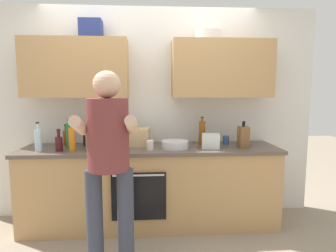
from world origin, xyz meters
TOP-DOWN VIEW (x-y plane):
  - ground_plane at (0.00, 0.00)m, footprint 12.00×12.00m
  - back_wall_unit at (-0.00, 0.27)m, footprint 4.00×0.38m
  - counter at (-0.00, -0.00)m, footprint 2.84×0.67m
  - person_standing at (-0.35, -0.83)m, footprint 0.49×0.45m
  - bottle_syrup at (0.60, 0.14)m, footprint 0.07×0.07m
  - bottle_juice at (-0.82, -0.14)m, footprint 0.07×0.07m
  - bottle_hotsauce at (1.12, 0.10)m, footprint 0.07×0.07m
  - bottle_water at (-1.16, -0.14)m, footprint 0.08×0.08m
  - bottle_vinegar at (-0.98, 0.21)m, footprint 0.07×0.07m
  - bottle_wine at (-0.96, -0.13)m, footprint 0.08×0.08m
  - bottle_soy at (-0.74, 0.15)m, footprint 0.07×0.07m
  - bottle_soda at (-0.90, 0.06)m, footprint 0.06×0.06m
  - cup_tea at (0.88, 0.12)m, footprint 0.07×0.07m
  - cup_coffee at (-0.01, -0.13)m, footprint 0.08×0.08m
  - cup_ceramic at (-0.36, -0.16)m, footprint 0.08×0.08m
  - mixing_bowl at (0.26, -0.06)m, footprint 0.30×0.30m
  - knife_block at (1.02, -0.09)m, footprint 0.10×0.14m
  - potted_herb at (-0.44, 0.15)m, footprint 0.22×0.22m
  - grocery_bag_rice at (-0.59, -0.08)m, footprint 0.24×0.21m
  - grocery_bag_bread at (-0.12, 0.09)m, footprint 0.25×0.24m
  - grocery_bag_produce at (0.66, -0.07)m, footprint 0.23×0.22m

SIDE VIEW (x-z plane):
  - ground_plane at x=0.00m, z-range 0.00..0.00m
  - counter at x=0.00m, z-range 0.00..0.90m
  - mixing_bowl at x=0.26m, z-range 0.90..0.98m
  - cup_ceramic at x=-0.36m, z-range 0.90..0.99m
  - cup_tea at x=0.88m, z-range 0.90..1.00m
  - cup_coffee at x=-0.01m, z-range 0.90..1.00m
  - grocery_bag_produce at x=0.66m, z-range 0.90..1.05m
  - bottle_soy at x=-0.74m, z-range 0.88..1.08m
  - bottle_hotsauce at x=1.12m, z-range 0.88..1.09m
  - bottle_wine at x=-0.96m, z-range 0.87..1.10m
  - grocery_bag_rice at x=-0.59m, z-range 0.90..1.09m
  - bottle_vinegar at x=-0.98m, z-range 0.87..1.12m
  - person_standing at x=-0.35m, z-range 0.16..1.85m
  - grocery_bag_bread at x=-0.12m, z-range 0.90..1.10m
  - knife_block at x=1.02m, z-range 0.87..1.17m
  - bottle_water at x=-1.16m, z-range 0.87..1.18m
  - bottle_juice at x=-0.82m, z-range 0.88..1.17m
  - bottle_syrup at x=0.60m, z-range 0.88..1.20m
  - bottle_soda at x=-0.90m, z-range 0.88..1.20m
  - potted_herb at x=-0.44m, z-range 0.93..1.25m
  - back_wall_unit at x=0.00m, z-range 0.24..2.74m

